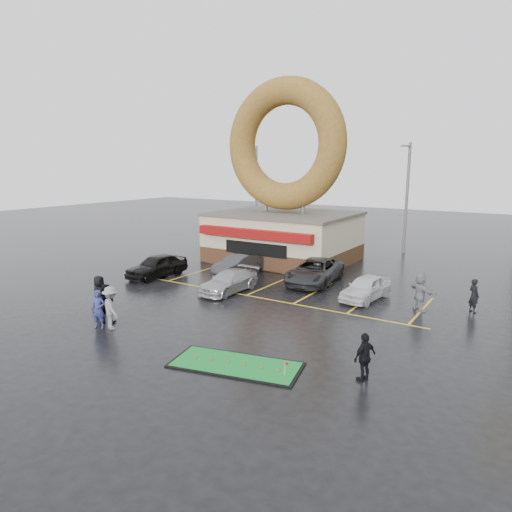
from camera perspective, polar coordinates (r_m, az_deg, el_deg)
The scene contains 18 objects.
ground at distance 23.26m, azimuth -5.94°, elevation -6.88°, with size 120.00×120.00×0.00m, color black.
donut_shop at distance 34.68m, azimuth 3.51°, elevation 6.72°, with size 10.20×8.70×13.50m.
streetlight_left at distance 44.20m, azimuth -0.02°, elevation 8.14°, with size 0.40×2.21×9.00m.
streetlight_mid at distance 39.44m, azimuth 18.32°, elevation 7.19°, with size 0.40×2.21×9.00m.
car_black at distance 30.57m, azimuth -12.29°, elevation -1.20°, with size 1.76×4.39×1.49m, color black.
car_dgrey at distance 30.57m, azimuth -2.25°, elevation -1.09°, with size 1.43×4.09×1.35m, color #2F2E31.
car_silver at distance 26.50m, azimuth -3.39°, elevation -3.18°, with size 1.72×4.24×1.23m, color #AFAFB4.
car_grey at distance 28.59m, azimuth 7.35°, elevation -1.90°, with size 2.48×5.38×1.50m, color #2A2A2C.
car_white at distance 25.64m, azimuth 13.56°, elevation -3.88°, with size 1.56×3.89×1.32m, color silver.
person_blue at distance 21.79m, azimuth -19.11°, elevation -6.31°, with size 0.64×0.42×1.76m, color navy.
person_blackjkt at distance 22.39m, azimuth -18.31°, elevation -5.65°, with size 0.91×0.71×1.86m, color black.
person_hoodie at distance 21.47m, azimuth -17.66°, elevation -6.20°, with size 1.27×0.73×1.96m, color gray.
person_bystander at distance 23.91m, azimuth -18.98°, elevation -4.57°, with size 0.93×0.61×1.91m, color black.
person_cameraman at distance 16.25m, azimuth 13.44°, elevation -12.17°, with size 1.00×0.42×1.71m, color black.
person_walker_near at distance 24.46m, azimuth 19.85°, elevation -4.19°, with size 1.83×0.58×1.97m, color gray.
person_walker_far at distance 25.21m, azimuth 25.58°, elevation -4.49°, with size 0.62×0.41×1.71m, color black.
dumpster at distance 38.63m, azimuth -4.86°, elevation 1.46°, with size 1.80×1.20×1.30m, color #1A4521.
putting_green at distance 17.23m, azimuth -2.54°, elevation -13.42°, with size 5.15×3.09×0.60m.
Camera 1 is at (13.91, -17.18, 7.26)m, focal length 32.00 mm.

